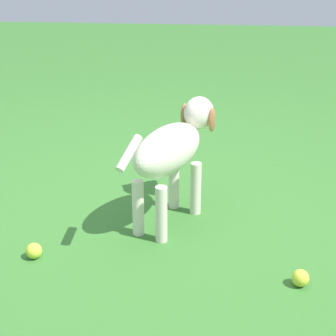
{
  "coord_description": "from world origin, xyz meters",
  "views": [
    {
      "loc": [
        2.24,
        0.38,
        1.17
      ],
      "look_at": [
        0.08,
        0.15,
        0.28
      ],
      "focal_mm": 56.78,
      "sensor_mm": 36.0,
      "label": 1
    }
  ],
  "objects_px": {
    "dog": "(173,148)",
    "tennis_ball_0": "(143,149)",
    "tennis_ball_1": "(34,251)",
    "tennis_ball_2": "(300,278)"
  },
  "relations": [
    {
      "from": "tennis_ball_1",
      "to": "tennis_ball_2",
      "type": "xyz_separation_m",
      "value": [
        0.08,
        1.06,
        0.0
      ]
    },
    {
      "from": "tennis_ball_0",
      "to": "tennis_ball_2",
      "type": "height_order",
      "value": "same"
    },
    {
      "from": "tennis_ball_0",
      "to": "tennis_ball_2",
      "type": "bearing_deg",
      "value": 31.42
    },
    {
      "from": "tennis_ball_2",
      "to": "dog",
      "type": "bearing_deg",
      "value": -132.32
    },
    {
      "from": "tennis_ball_0",
      "to": "tennis_ball_2",
      "type": "distance_m",
      "value": 1.53
    },
    {
      "from": "tennis_ball_0",
      "to": "tennis_ball_1",
      "type": "xyz_separation_m",
      "value": [
        1.23,
        -0.26,
        0.0
      ]
    },
    {
      "from": "dog",
      "to": "tennis_ball_1",
      "type": "relative_size",
      "value": 11.1
    },
    {
      "from": "dog",
      "to": "tennis_ball_1",
      "type": "height_order",
      "value": "dog"
    },
    {
      "from": "dog",
      "to": "tennis_ball_0",
      "type": "relative_size",
      "value": 11.1
    },
    {
      "from": "tennis_ball_1",
      "to": "tennis_ball_2",
      "type": "relative_size",
      "value": 1.0
    }
  ]
}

